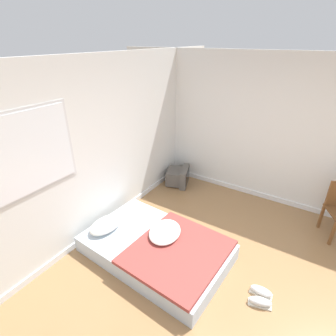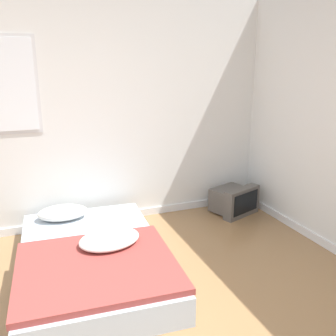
# 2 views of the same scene
# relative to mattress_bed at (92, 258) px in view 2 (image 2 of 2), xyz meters

# --- Properties ---
(wall_back) EXTENTS (7.44, 0.08, 2.60)m
(wall_back) POSITION_rel_mattress_bed_xyz_m (-0.20, 1.13, 1.14)
(wall_back) COLOR white
(wall_back) RESTS_ON ground_plane
(mattress_bed) EXTENTS (1.37, 2.03, 0.38)m
(mattress_bed) POSITION_rel_mattress_bed_xyz_m (0.00, 0.00, 0.00)
(mattress_bed) COLOR silver
(mattress_bed) RESTS_ON ground_plane
(crt_tv) EXTENTS (0.61, 0.56, 0.36)m
(crt_tv) POSITION_rel_mattress_bed_xyz_m (1.92, 0.76, 0.02)
(crt_tv) COLOR #56514C
(crt_tv) RESTS_ON ground_plane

